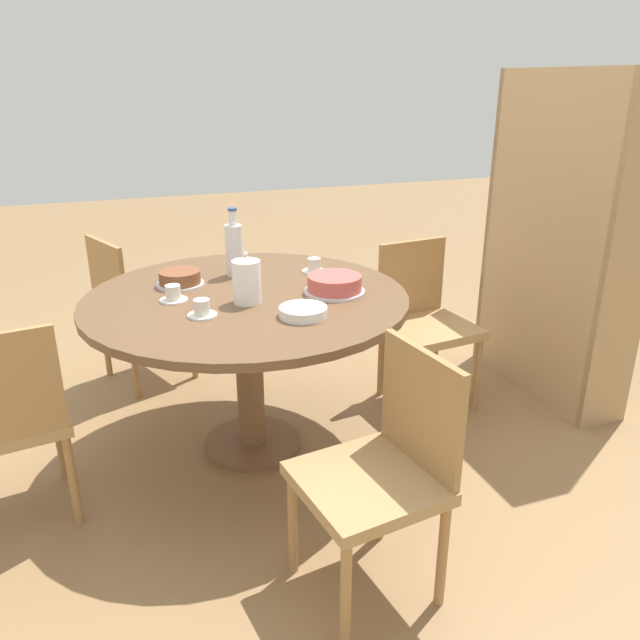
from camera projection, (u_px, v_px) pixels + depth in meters
ground_plane at (253, 445)px, 2.96m from camera, size 14.00×14.00×0.00m
dining_table at (247, 319)px, 2.73m from camera, size 1.40×1.40×0.75m
chair_a at (6, 419)px, 2.29m from camera, size 0.48×0.48×0.84m
chair_b at (383, 468)px, 2.00m from camera, size 0.47×0.47×0.84m
chair_c at (424, 318)px, 3.26m from camera, size 0.46×0.46×0.84m
chair_d at (135, 305)px, 3.45m from camera, size 0.55×0.55×0.84m
bookshelf at (556, 244)px, 3.25m from camera, size 0.95×0.28×1.68m
coffee_pot at (247, 280)px, 2.56m from camera, size 0.12×0.12×0.22m
water_bottle at (234, 248)px, 2.91m from camera, size 0.08×0.08×0.32m
cake_main at (335, 284)px, 2.70m from camera, size 0.27×0.27×0.08m
cake_second at (180, 279)px, 2.80m from camera, size 0.21×0.21×0.07m
cup_a at (314, 266)px, 3.00m from camera, size 0.12×0.12×0.07m
cup_b at (173, 295)px, 2.61m from camera, size 0.12×0.12×0.07m
cup_c at (202, 309)px, 2.44m from camera, size 0.12×0.12×0.07m
plate_stack at (303, 312)px, 2.44m from camera, size 0.19×0.19×0.04m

